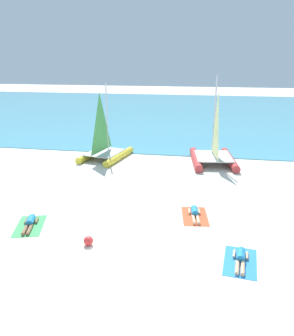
{
  "coord_description": "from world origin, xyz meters",
  "views": [
    {
      "loc": [
        2.88,
        -11.19,
        6.78
      ],
      "look_at": [
        0.0,
        5.39,
        1.2
      ],
      "focal_mm": 36.14,
      "sensor_mm": 36.0,
      "label": 1
    }
  ],
  "objects": [
    {
      "name": "towel_middle",
      "position": [
        2.65,
        2.58,
        0.01
      ],
      "size": [
        1.34,
        2.03,
        0.01
      ],
      "primitive_type": "cube",
      "rotation": [
        0.0,
        0.0,
        0.13
      ],
      "color": "#EA5933",
      "rests_on": "ground"
    },
    {
      "name": "towel_left",
      "position": [
        -4.14,
        0.48,
        0.01
      ],
      "size": [
        1.58,
        2.13,
        0.01
      ],
      "primitive_type": "cube",
      "rotation": [
        0.0,
        0.0,
        0.28
      ],
      "color": "#4CB266",
      "rests_on": "ground"
    },
    {
      "name": "sunbather_left",
      "position": [
        -4.16,
        0.54,
        0.13
      ],
      "size": [
        0.8,
        1.55,
        0.3
      ],
      "rotation": [
        0.0,
        0.0,
        0.28
      ],
      "color": "#268CCC",
      "rests_on": "towel_left"
    },
    {
      "name": "ground_plane",
      "position": [
        0.0,
        10.0,
        0.0
      ],
      "size": [
        120.0,
        120.0,
        0.0
      ],
      "primitive_type": "plane",
      "color": "silver"
    },
    {
      "name": "sunbather_middle",
      "position": [
        2.65,
        2.64,
        0.13
      ],
      "size": [
        0.61,
        1.57,
        0.3
      ],
      "rotation": [
        0.0,
        0.0,
        0.13
      ],
      "color": "#268CCC",
      "rests_on": "towel_middle"
    },
    {
      "name": "sailboat_yellow",
      "position": [
        -3.85,
        10.51,
        0.76
      ],
      "size": [
        3.22,
        4.33,
        5.1
      ],
      "rotation": [
        0.0,
        0.0,
        -0.2
      ],
      "color": "yellow",
      "rests_on": "ground"
    },
    {
      "name": "ocean_water",
      "position": [
        0.0,
        31.98,
        0.03
      ],
      "size": [
        120.0,
        40.0,
        0.05
      ],
      "primitive_type": "cube",
      "color": "#4C9EB7",
      "rests_on": "ground"
    },
    {
      "name": "beach_ball",
      "position": [
        -1.21,
        -0.54,
        0.18
      ],
      "size": [
        0.36,
        0.36,
        0.36
      ],
      "primitive_type": "sphere",
      "color": "red",
      "rests_on": "ground"
    },
    {
      "name": "towel_right",
      "position": [
        4.34,
        -0.71,
        0.01
      ],
      "size": [
        1.3,
        2.01,
        0.01
      ],
      "primitive_type": "cube",
      "rotation": [
        0.0,
        0.0,
        -0.11
      ],
      "color": "#338CD8",
      "rests_on": "ground"
    },
    {
      "name": "sunbather_right",
      "position": [
        4.35,
        -0.64,
        0.13
      ],
      "size": [
        0.59,
        1.57,
        0.3
      ],
      "rotation": [
        0.0,
        0.0,
        -0.11
      ],
      "color": "#268CCC",
      "rests_on": "towel_right"
    },
    {
      "name": "sailboat_red",
      "position": [
        3.53,
        10.66,
        0.84
      ],
      "size": [
        3.28,
        4.64,
        5.64
      ],
      "rotation": [
        0.0,
        0.0,
        0.13
      ],
      "color": "#CC3838",
      "rests_on": "ground"
    }
  ]
}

